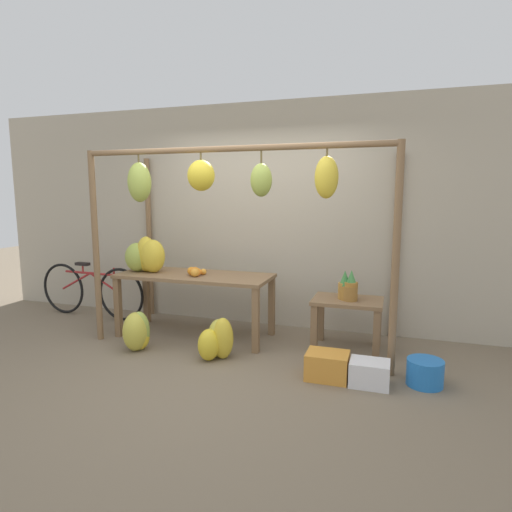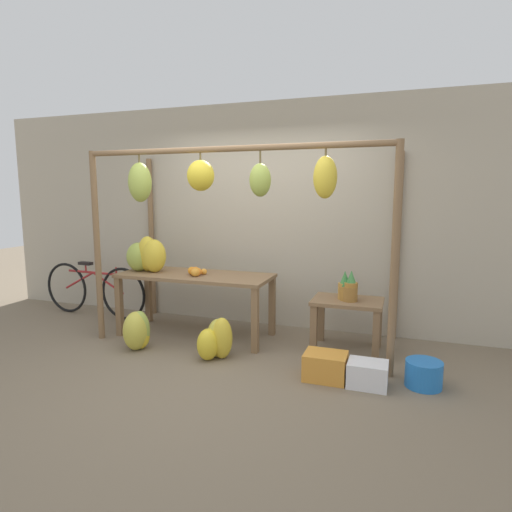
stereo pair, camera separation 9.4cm
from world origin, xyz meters
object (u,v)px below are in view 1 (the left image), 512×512
(banana_pile_ground_right, at_px, (217,340))
(parked_bicycle, at_px, (91,290))
(orange_pile, at_px, (195,272))
(pineapple_cluster, at_px, (348,288))
(fruit_crate_white, at_px, (327,366))
(banana_pile_ground_left, at_px, (138,332))
(banana_pile_on_table, at_px, (146,256))
(blue_bucket, at_px, (425,372))
(fruit_crate_purple, at_px, (369,373))

(banana_pile_ground_right, relative_size, parked_bicycle, 0.25)
(orange_pile, xyz_separation_m, pineapple_cluster, (1.72, 0.14, -0.10))
(banana_pile_ground_right, relative_size, fruit_crate_white, 1.13)
(banana_pile_ground_left, height_order, parked_bicycle, parked_bicycle)
(banana_pile_on_table, xyz_separation_m, parked_bicycle, (-1.08, 0.31, -0.57))
(banana_pile_on_table, bearing_deg, blue_bucket, -10.03)
(fruit_crate_white, bearing_deg, parked_bicycle, 163.64)
(pineapple_cluster, distance_m, blue_bucket, 1.15)
(blue_bucket, bearing_deg, pineapple_cluster, 139.14)
(banana_pile_ground_left, height_order, fruit_crate_white, banana_pile_ground_left)
(banana_pile_ground_right, distance_m, blue_bucket, 1.99)
(banana_pile_on_table, xyz_separation_m, fruit_crate_white, (2.30, -0.68, -0.82))
(banana_pile_on_table, xyz_separation_m, banana_pile_ground_right, (1.16, -0.56, -0.75))
(banana_pile_ground_left, relative_size, fruit_crate_purple, 1.25)
(banana_pile_on_table, distance_m, parked_bicycle, 1.26)
(blue_bucket, height_order, fruit_crate_purple, blue_bucket)
(banana_pile_on_table, height_order, fruit_crate_white, banana_pile_on_table)
(banana_pile_ground_left, xyz_separation_m, fruit_crate_purple, (2.44, -0.11, -0.09))
(orange_pile, height_order, blue_bucket, orange_pile)
(blue_bucket, bearing_deg, orange_pile, 168.41)
(orange_pile, bearing_deg, fruit_crate_white, -21.27)
(blue_bucket, bearing_deg, banana_pile_on_table, 169.97)
(banana_pile_on_table, distance_m, fruit_crate_white, 2.54)
(banana_pile_on_table, height_order, pineapple_cluster, banana_pile_on_table)
(banana_pile_ground_left, distance_m, blue_bucket, 2.90)
(banana_pile_on_table, bearing_deg, orange_pile, -4.23)
(banana_pile_ground_left, relative_size, parked_bicycle, 0.25)
(fruit_crate_white, height_order, fruit_crate_purple, fruit_crate_white)
(banana_pile_ground_right, bearing_deg, parked_bicycle, 158.86)
(fruit_crate_white, distance_m, parked_bicycle, 3.54)
(blue_bucket, xyz_separation_m, parked_bicycle, (-4.23, 0.87, 0.25))
(banana_pile_on_table, height_order, blue_bucket, banana_pile_on_table)
(orange_pile, relative_size, pineapple_cluster, 0.70)
(blue_bucket, distance_m, fruit_crate_purple, 0.49)
(pineapple_cluster, height_order, blue_bucket, pineapple_cluster)
(pineapple_cluster, distance_m, fruit_crate_purple, 1.03)
(blue_bucket, height_order, parked_bicycle, parked_bicycle)
(banana_pile_ground_left, bearing_deg, blue_bucket, 0.90)
(pineapple_cluster, height_order, parked_bicycle, pineapple_cluster)
(banana_pile_on_table, bearing_deg, fruit_crate_purple, -14.82)
(fruit_crate_white, bearing_deg, orange_pile, 158.73)
(banana_pile_ground_left, height_order, fruit_crate_purple, banana_pile_ground_left)
(banana_pile_ground_right, height_order, fruit_crate_white, banana_pile_ground_right)
(pineapple_cluster, bearing_deg, blue_bucket, -40.86)
(pineapple_cluster, xyz_separation_m, banana_pile_ground_right, (-1.24, -0.65, -0.49))
(parked_bicycle, relative_size, fruit_crate_purple, 4.98)
(fruit_crate_white, bearing_deg, banana_pile_on_table, 163.48)
(fruit_crate_white, xyz_separation_m, blue_bucket, (0.84, 0.13, -0.01))
(banana_pile_ground_right, bearing_deg, pineapple_cluster, 27.73)
(pineapple_cluster, height_order, banana_pile_ground_left, pineapple_cluster)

